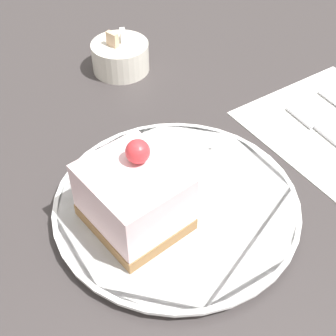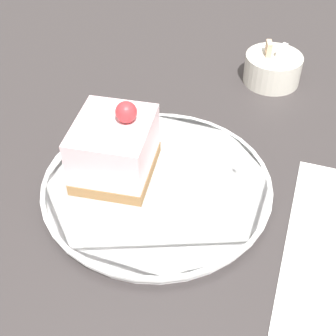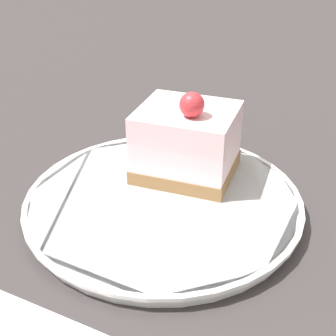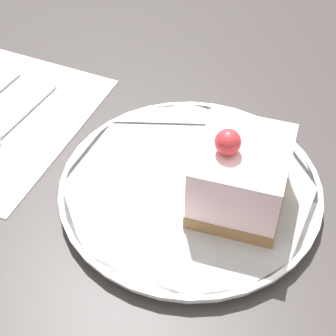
% 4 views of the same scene
% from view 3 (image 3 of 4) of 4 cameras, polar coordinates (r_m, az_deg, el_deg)
% --- Properties ---
extents(ground_plane, '(4.00, 4.00, 0.00)m').
position_cam_3_polar(ground_plane, '(0.48, -1.20, -5.67)').
color(ground_plane, '#383333').
extents(plate, '(0.28, 0.28, 0.02)m').
position_cam_3_polar(plate, '(0.48, -0.12, -4.25)').
color(plate, white).
rests_on(plate, ground_plane).
extents(cake_slice, '(0.10, 0.11, 0.10)m').
position_cam_3_polar(cake_slice, '(0.50, 1.93, 3.34)').
color(cake_slice, olive).
rests_on(cake_slice, plate).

